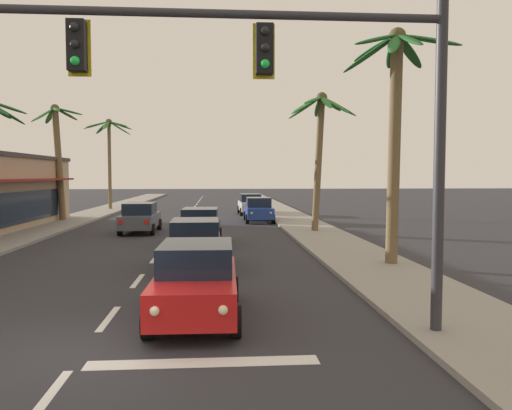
{
  "coord_description": "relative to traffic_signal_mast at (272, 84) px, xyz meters",
  "views": [
    {
      "loc": [
        2.48,
        -9.09,
        3.22
      ],
      "look_at": [
        3.75,
        8.0,
        2.2
      ],
      "focal_mm": 35.28,
      "sensor_mm": 36.0,
      "label": 1
    }
  ],
  "objects": [
    {
      "name": "palm_left_farthest",
      "position": [
        -11.05,
        37.66,
        1.42
      ],
      "size": [
        4.29,
        4.49,
        8.38
      ],
      "color": "brown",
      "rests_on": "ground"
    },
    {
      "name": "sedan_lead_at_stop_bar",
      "position": [
        -1.52,
        1.71,
        -4.09
      ],
      "size": [
        2.0,
        4.47,
        1.68
      ],
      "color": "red",
      "rests_on": "ground"
    },
    {
      "name": "sedan_parked_mid_kerb",
      "position": [
        1.57,
        31.69,
        -4.09
      ],
      "size": [
        2.06,
        4.49,
        1.68
      ],
      "color": "silver",
      "rests_on": "ground"
    },
    {
      "name": "palm_right_second",
      "position": [
        5.09,
        7.51,
        0.83
      ],
      "size": [
        4.03,
        4.12,
        8.26
      ],
      "color": "brown",
      "rests_on": "ground"
    },
    {
      "name": "palm_right_third",
      "position": [
        4.55,
        18.01,
        0.71
      ],
      "size": [
        3.85,
        4.06,
        7.79
      ],
      "color": "brown",
      "rests_on": "ground"
    },
    {
      "name": "ground_plane",
      "position": [
        -3.49,
        -0.47,
        -4.94
      ],
      "size": [
        220.0,
        220.0,
        0.0
      ],
      "primitive_type": "plane",
      "color": "#2D2D33"
    },
    {
      "name": "lane_markings",
      "position": [
        -3.05,
        19.02,
        -4.94
      ],
      "size": [
        4.28,
        87.02,
        0.01
      ],
      "color": "silver",
      "rests_on": "ground"
    },
    {
      "name": "sedan_oncoming_far",
      "position": [
        -5.41,
        18.93,
        -4.09
      ],
      "size": [
        1.98,
        4.47,
        1.68
      ],
      "color": "#4C515B",
      "rests_on": "ground"
    },
    {
      "name": "sidewalk_right",
      "position": [
        4.31,
        19.53,
        -4.87
      ],
      "size": [
        3.2,
        110.0,
        0.14
      ],
      "primitive_type": "cube",
      "color": "gray",
      "rests_on": "ground"
    },
    {
      "name": "sedan_third_in_queue",
      "position": [
        -1.84,
        7.78,
        -4.09
      ],
      "size": [
        2.01,
        4.48,
        1.68
      ],
      "color": "black",
      "rests_on": "ground"
    },
    {
      "name": "sedan_parked_nearest_kerb",
      "position": [
        1.72,
        24.96,
        -4.09
      ],
      "size": [
        1.95,
        4.45,
        1.68
      ],
      "color": "navy",
      "rests_on": "ground"
    },
    {
      "name": "palm_left_third",
      "position": [
        -12.05,
        25.99,
        0.24
      ],
      "size": [
        3.41,
        3.17,
        8.07
      ],
      "color": "brown",
      "rests_on": "ground"
    },
    {
      "name": "sidewalk_left",
      "position": [
        -11.29,
        19.53,
        -4.87
      ],
      "size": [
        3.2,
        110.0,
        0.14
      ],
      "primitive_type": "cube",
      "color": "gray",
      "rests_on": "ground"
    },
    {
      "name": "sedan_fifth_in_queue",
      "position": [
        -1.89,
        13.85,
        -4.09
      ],
      "size": [
        2.03,
        4.48,
        1.68
      ],
      "color": "black",
      "rests_on": "ground"
    },
    {
      "name": "traffic_signal_mast",
      "position": [
        0.0,
        0.0,
        0.0
      ],
      "size": [
        10.48,
        0.41,
        6.84
      ],
      "color": "#2D2D33",
      "rests_on": "ground"
    }
  ]
}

